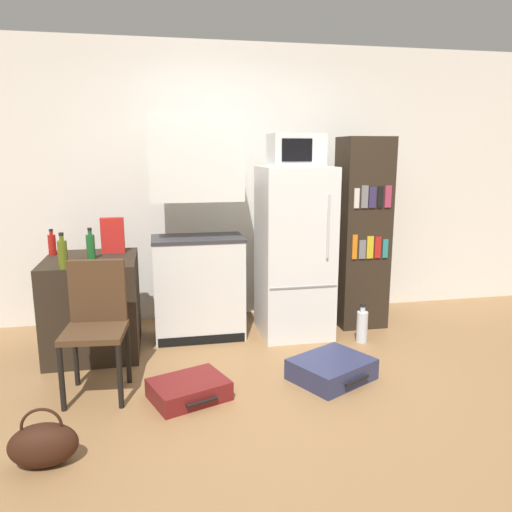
% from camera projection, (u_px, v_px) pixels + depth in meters
% --- Properties ---
extents(ground_plane, '(24.00, 24.00, 0.00)m').
position_uv_depth(ground_plane, '(295.00, 404.00, 3.31)').
color(ground_plane, olive).
extents(wall_back, '(6.40, 0.10, 2.65)m').
position_uv_depth(wall_back, '(262.00, 183.00, 4.99)').
color(wall_back, white).
rests_on(wall_back, ground_plane).
extents(side_table, '(0.72, 0.79, 0.79)m').
position_uv_depth(side_table, '(93.00, 305.00, 4.11)').
color(side_table, '#2D2319').
rests_on(side_table, ground_plane).
extents(kitchen_hutch, '(0.80, 0.45, 1.96)m').
position_uv_depth(kitchen_hutch, '(197.00, 236.00, 4.34)').
color(kitchen_hutch, silver).
rests_on(kitchen_hutch, ground_plane).
extents(refrigerator, '(0.61, 0.63, 1.51)m').
position_uv_depth(refrigerator, '(294.00, 252.00, 4.46)').
color(refrigerator, white).
rests_on(refrigerator, ground_plane).
extents(microwave, '(0.45, 0.35, 0.27)m').
position_uv_depth(microwave, '(296.00, 150.00, 4.27)').
color(microwave, silver).
rests_on(microwave, refrigerator).
extents(bookshelf, '(0.44, 0.39, 1.77)m').
position_uv_depth(bookshelf, '(362.00, 233.00, 4.67)').
color(bookshelf, '#2D2319').
rests_on(bookshelf, ground_plane).
extents(bottle_ketchup_red, '(0.06, 0.06, 0.22)m').
position_uv_depth(bottle_ketchup_red, '(52.00, 244.00, 4.13)').
color(bottle_ketchup_red, '#AD1914').
rests_on(bottle_ketchup_red, side_table).
extents(bottle_olive_oil, '(0.07, 0.07, 0.27)m').
position_uv_depth(bottle_olive_oil, '(63.00, 254.00, 3.65)').
color(bottle_olive_oil, '#566619').
rests_on(bottle_olive_oil, side_table).
extents(bottle_green_tall, '(0.07, 0.07, 0.25)m').
position_uv_depth(bottle_green_tall, '(91.00, 246.00, 3.97)').
color(bottle_green_tall, '#1E6028').
rests_on(bottle_green_tall, side_table).
extents(cereal_box, '(0.19, 0.07, 0.30)m').
position_uv_depth(cereal_box, '(113.00, 235.00, 4.22)').
color(cereal_box, red).
rests_on(cereal_box, side_table).
extents(chair, '(0.44, 0.44, 0.91)m').
position_uv_depth(chair, '(96.00, 316.00, 3.39)').
color(chair, black).
rests_on(chair, ground_plane).
extents(suitcase_large_flat, '(0.59, 0.52, 0.13)m').
position_uv_depth(suitcase_large_flat, '(189.00, 389.00, 3.37)').
color(suitcase_large_flat, maroon).
rests_on(suitcase_large_flat, ground_plane).
extents(suitcase_small_flat, '(0.68, 0.64, 0.15)m').
position_uv_depth(suitcase_small_flat, '(332.00, 369.00, 3.65)').
color(suitcase_small_flat, navy).
rests_on(suitcase_small_flat, ground_plane).
extents(handbag, '(0.36, 0.20, 0.33)m').
position_uv_depth(handbag, '(43.00, 444.00, 2.63)').
color(handbag, '#33190F').
rests_on(handbag, ground_plane).
extents(water_bottle_front, '(0.10, 0.10, 0.35)m').
position_uv_depth(water_bottle_front, '(362.00, 326.00, 4.36)').
color(water_bottle_front, silver).
rests_on(water_bottle_front, ground_plane).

